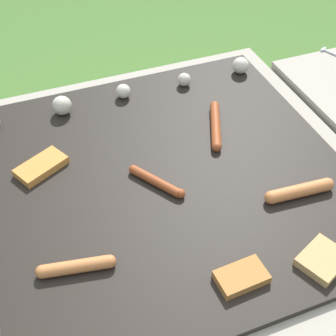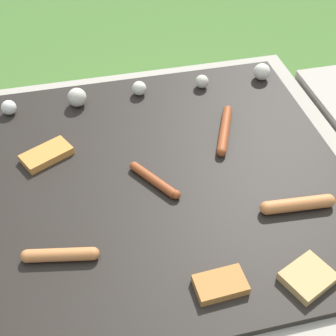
% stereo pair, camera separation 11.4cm
% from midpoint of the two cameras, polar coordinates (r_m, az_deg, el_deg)
% --- Properties ---
extents(ground_plane, '(14.00, 14.00, 0.00)m').
position_cam_midpoint_polar(ground_plane, '(1.43, -2.32, -11.10)').
color(ground_plane, '#47702D').
extents(grill, '(0.99, 0.99, 0.36)m').
position_cam_midpoint_polar(grill, '(1.29, -2.54, -6.58)').
color(grill, '#A89E8C').
rests_on(grill, ground_plane).
extents(sausage_front_center, '(0.10, 0.19, 0.03)m').
position_cam_midpoint_polar(sausage_front_center, '(1.28, 3.28, 5.11)').
color(sausage_front_center, '#93421E').
rests_on(sausage_front_center, grill).
extents(sausage_back_center, '(0.16, 0.05, 0.03)m').
position_cam_midpoint_polar(sausage_back_center, '(0.99, -14.45, -11.74)').
color(sausage_back_center, '#C6753D').
rests_on(sausage_back_center, grill).
extents(sausage_mid_left, '(0.18, 0.04, 0.03)m').
position_cam_midpoint_polar(sausage_mid_left, '(1.12, 12.97, -2.87)').
color(sausage_mid_left, '#C6753D').
rests_on(sausage_mid_left, grill).
extents(sausage_mid_right, '(0.10, 0.14, 0.02)m').
position_cam_midpoint_polar(sausage_mid_right, '(1.12, -4.40, -1.77)').
color(sausage_mid_right, '#93421E').
rests_on(sausage_mid_right, grill).
extents(bread_slice_left, '(0.10, 0.07, 0.02)m').
position_cam_midpoint_polar(bread_slice_left, '(0.96, 5.51, -13.28)').
color(bread_slice_left, '#B27033').
rests_on(bread_slice_left, grill).
extents(bread_slice_center, '(0.14, 0.12, 0.02)m').
position_cam_midpoint_polar(bread_slice_center, '(1.22, -17.83, 0.06)').
color(bread_slice_center, '#D18438').
rests_on(bread_slice_center, grill).
extents(bread_slice_right, '(0.12, 0.11, 0.02)m').
position_cam_midpoint_polar(bread_slice_right, '(1.01, 15.28, -10.92)').
color(bread_slice_right, tan).
rests_on(bread_slice_right, grill).
extents(mushroom_row, '(0.81, 0.06, 0.05)m').
position_cam_midpoint_polar(mushroom_row, '(1.40, -7.24, 9.22)').
color(mushroom_row, silver).
rests_on(mushroom_row, grill).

